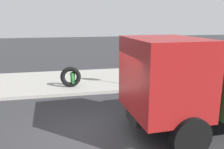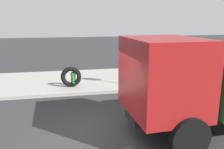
% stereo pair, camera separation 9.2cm
% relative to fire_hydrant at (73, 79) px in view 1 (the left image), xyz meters
% --- Properties ---
extents(ground_plane, '(80.00, 80.00, 0.00)m').
position_rel_fire_hydrant_xyz_m(ground_plane, '(0.15, -5.17, -0.55)').
color(ground_plane, '#2D2D30').
extents(sidewalk_curb, '(36.00, 5.00, 0.15)m').
position_rel_fire_hydrant_xyz_m(sidewalk_curb, '(0.15, 1.33, -0.48)').
color(sidewalk_curb, '#99968E').
rests_on(sidewalk_curb, ground).
extents(fire_hydrant, '(0.27, 0.60, 0.76)m').
position_rel_fire_hydrant_xyz_m(fire_hydrant, '(0.00, 0.00, 0.00)').
color(fire_hydrant, '#2D8438').
rests_on(fire_hydrant, sidewalk_curb).
extents(loose_tire, '(1.04, 0.34, 1.04)m').
position_rel_fire_hydrant_xyz_m(loose_tire, '(-0.10, -0.10, 0.12)').
color(loose_tire, black).
rests_on(loose_tire, sidewalk_curb).
extents(stop_sign, '(0.76, 0.08, 2.34)m').
position_rel_fire_hydrant_xyz_m(stop_sign, '(3.04, -0.56, 1.22)').
color(stop_sign, gray).
rests_on(stop_sign, sidewalk_curb).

